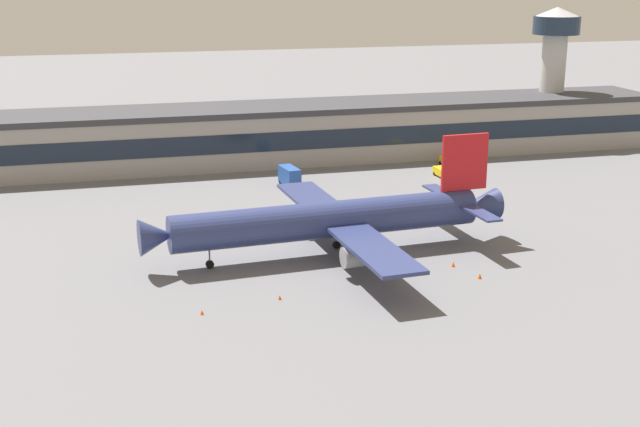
% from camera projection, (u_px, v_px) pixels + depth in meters
% --- Properties ---
extents(ground_plane, '(600.00, 600.00, 0.00)m').
position_uv_depth(ground_plane, '(377.00, 247.00, 121.74)').
color(ground_plane, slate).
extents(terminal_building, '(163.84, 17.17, 11.71)m').
position_uv_depth(terminal_building, '(288.00, 132.00, 174.86)').
color(terminal_building, '#9E9993').
rests_on(terminal_building, ground_plane).
extents(airliner, '(52.86, 45.20, 16.04)m').
position_uv_depth(airliner, '(333.00, 219.00, 117.05)').
color(airliner, navy).
rests_on(airliner, ground_plane).
extents(control_tower, '(10.45, 10.45, 30.55)m').
position_uv_depth(control_tower, '(554.00, 59.00, 189.53)').
color(control_tower, '#B7B7B2').
rests_on(control_tower, ground_plane).
extents(baggage_tug, '(2.60, 3.88, 1.85)m').
position_uv_depth(baggage_tug, '(448.00, 160.00, 171.44)').
color(baggage_tug, yellow).
rests_on(baggage_tug, ground_plane).
extents(pushback_tractor, '(2.87, 4.94, 1.75)m').
position_uv_depth(pushback_tractor, '(444.00, 172.00, 161.83)').
color(pushback_tractor, yellow).
rests_on(pushback_tractor, ground_plane).
extents(stair_truck, '(3.24, 6.28, 3.55)m').
position_uv_depth(stair_truck, '(289.00, 175.00, 155.11)').
color(stair_truck, '#2651A5').
rests_on(stair_truck, ground_plane).
extents(traffic_cone_0, '(0.46, 0.46, 0.57)m').
position_uv_depth(traffic_cone_0, '(202.00, 312.00, 97.97)').
color(traffic_cone_0, '#F2590C').
rests_on(traffic_cone_0, ground_plane).
extents(traffic_cone_1, '(0.54, 0.54, 0.68)m').
position_uv_depth(traffic_cone_1, '(453.00, 264.00, 113.60)').
color(traffic_cone_1, '#F2590C').
rests_on(traffic_cone_1, ground_plane).
extents(traffic_cone_2, '(0.59, 0.59, 0.73)m').
position_uv_depth(traffic_cone_2, '(480.00, 276.00, 109.25)').
color(traffic_cone_2, '#F2590C').
rests_on(traffic_cone_2, ground_plane).
extents(traffic_cone_3, '(0.46, 0.46, 0.58)m').
position_uv_depth(traffic_cone_3, '(280.00, 297.00, 102.37)').
color(traffic_cone_3, '#F2590C').
rests_on(traffic_cone_3, ground_plane).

